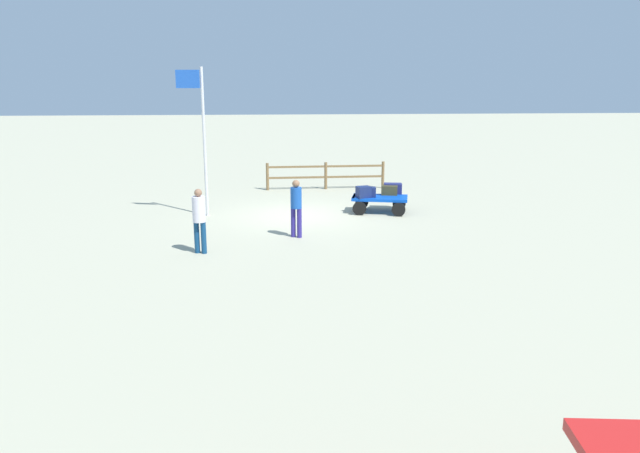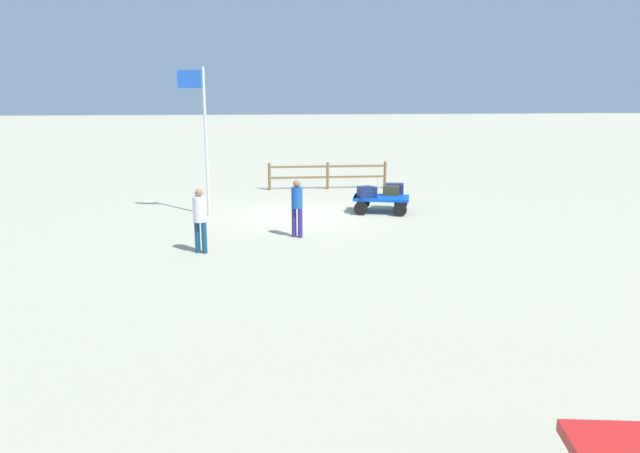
{
  "view_description": "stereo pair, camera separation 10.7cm",
  "coord_description": "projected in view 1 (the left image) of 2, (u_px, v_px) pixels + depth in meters",
  "views": [
    {
      "loc": [
        0.87,
        20.08,
        4.51
      ],
      "look_at": [
        -0.25,
        6.0,
        1.08
      ],
      "focal_mm": 34.18,
      "sensor_mm": 36.0,
      "label": 1
    },
    {
      "loc": [
        0.77,
        20.09,
        4.51
      ],
      "look_at": [
        -0.25,
        6.0,
        1.08
      ],
      "focal_mm": 34.18,
      "sensor_mm": 36.0,
      "label": 2
    }
  ],
  "objects": [
    {
      "name": "ground_plane",
      "position": [
        299.0,
        216.0,
        20.59
      ],
      "size": [
        120.0,
        120.0,
        0.0
      ],
      "primitive_type": "plane",
      "color": "#ABA88D"
    },
    {
      "name": "luggage_cart",
      "position": [
        379.0,
        201.0,
        21.03
      ],
      "size": [
        2.07,
        1.56,
        0.56
      ],
      "color": "#0A44BF",
      "rests_on": "ground"
    },
    {
      "name": "suitcase_tan",
      "position": [
        363.0,
        192.0,
        20.75
      ],
      "size": [
        0.53,
        0.47,
        0.39
      ],
      "color": "navy",
      "rests_on": "luggage_cart"
    },
    {
      "name": "suitcase_grey",
      "position": [
        368.0,
        192.0,
        20.87
      ],
      "size": [
        0.54,
        0.33,
        0.34
      ],
      "color": "#152250",
      "rests_on": "luggage_cart"
    },
    {
      "name": "suitcase_olive",
      "position": [
        389.0,
        190.0,
        21.27
      ],
      "size": [
        0.62,
        0.48,
        0.32
      ],
      "color": "#3F3C20",
      "rests_on": "luggage_cart"
    },
    {
      "name": "suitcase_dark",
      "position": [
        393.0,
        188.0,
        21.5
      ],
      "size": [
        0.68,
        0.48,
        0.36
      ],
      "color": "navy",
      "rests_on": "luggage_cart"
    },
    {
      "name": "worker_lead",
      "position": [
        199.0,
        216.0,
        15.95
      ],
      "size": [
        0.45,
        0.45,
        1.73
      ],
      "color": "navy",
      "rests_on": "ground"
    },
    {
      "name": "worker_trailing",
      "position": [
        296.0,
        204.0,
        17.59
      ],
      "size": [
        0.44,
        0.44,
        1.69
      ],
      "color": "navy",
      "rests_on": "ground"
    },
    {
      "name": "flagpole",
      "position": [
        201.0,
        129.0,
        19.97
      ],
      "size": [
        0.89,
        0.2,
        4.89
      ],
      "color": "silver",
      "rests_on": "ground"
    },
    {
      "name": "wooden_fence",
      "position": [
        326.0,
        174.0,
        25.43
      ],
      "size": [
        4.99,
        0.24,
        1.13
      ],
      "color": "brown",
      "rests_on": "ground"
    }
  ]
}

